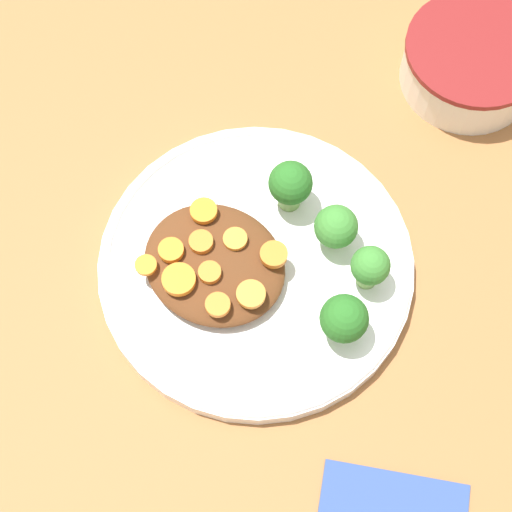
% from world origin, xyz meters
% --- Properties ---
extents(ground_plane, '(4.00, 4.00, 0.00)m').
position_xyz_m(ground_plane, '(0.00, 0.00, 0.00)').
color(ground_plane, '#9E6638').
extents(plate, '(0.27, 0.27, 0.02)m').
position_xyz_m(plate, '(0.00, 0.00, 0.01)').
color(plate, white).
rests_on(plate, ground_plane).
extents(dip_bowl, '(0.13, 0.13, 0.05)m').
position_xyz_m(dip_bowl, '(0.06, 0.28, 0.03)').
color(dip_bowl, white).
rests_on(dip_bowl, ground_plane).
extents(stew_mound, '(0.12, 0.11, 0.02)m').
position_xyz_m(stew_mound, '(-0.03, -0.02, 0.03)').
color(stew_mound, '#5B3319').
rests_on(stew_mound, plate).
extents(broccoli_floret_0, '(0.04, 0.04, 0.05)m').
position_xyz_m(broccoli_floret_0, '(0.04, 0.05, 0.05)').
color(broccoli_floret_0, '#7FA85B').
rests_on(broccoli_floret_0, plate).
extents(broccoli_floret_1, '(0.03, 0.03, 0.05)m').
position_xyz_m(broccoli_floret_1, '(0.09, 0.04, 0.05)').
color(broccoli_floret_1, '#759E51').
rests_on(broccoli_floret_1, plate).
extents(broccoli_floret_2, '(0.04, 0.04, 0.05)m').
position_xyz_m(broccoli_floret_2, '(-0.01, 0.06, 0.05)').
color(broccoli_floret_2, '#759E51').
rests_on(broccoli_floret_2, plate).
extents(broccoli_floret_3, '(0.04, 0.04, 0.05)m').
position_xyz_m(broccoli_floret_3, '(0.09, -0.01, 0.05)').
color(broccoli_floret_3, '#7FA85B').
rests_on(broccoli_floret_3, plate).
extents(carrot_slice_0, '(0.02, 0.02, 0.01)m').
position_xyz_m(carrot_slice_0, '(-0.06, -0.04, 0.04)').
color(carrot_slice_0, orange).
rests_on(carrot_slice_0, stew_mound).
extents(carrot_slice_1, '(0.02, 0.02, 0.00)m').
position_xyz_m(carrot_slice_1, '(-0.02, -0.00, 0.04)').
color(carrot_slice_1, orange).
rests_on(carrot_slice_1, stew_mound).
extents(carrot_slice_2, '(0.02, 0.02, 0.01)m').
position_xyz_m(carrot_slice_2, '(0.01, 0.01, 0.04)').
color(carrot_slice_2, orange).
rests_on(carrot_slice_2, stew_mound).
extents(carrot_slice_3, '(0.02, 0.02, 0.01)m').
position_xyz_m(carrot_slice_3, '(-0.06, 0.01, 0.04)').
color(carrot_slice_3, orange).
rests_on(carrot_slice_3, stew_mound).
extents(carrot_slice_4, '(0.02, 0.02, 0.01)m').
position_xyz_m(carrot_slice_4, '(-0.00, -0.06, 0.04)').
color(carrot_slice_4, orange).
rests_on(carrot_slice_4, stew_mound).
extents(carrot_slice_5, '(0.03, 0.03, 0.01)m').
position_xyz_m(carrot_slice_5, '(-0.04, -0.06, 0.04)').
color(carrot_slice_5, orange).
rests_on(carrot_slice_5, stew_mound).
extents(carrot_slice_6, '(0.02, 0.02, 0.01)m').
position_xyz_m(carrot_slice_6, '(0.02, -0.03, 0.04)').
color(carrot_slice_6, orange).
rests_on(carrot_slice_6, stew_mound).
extents(carrot_slice_7, '(0.02, 0.02, 0.01)m').
position_xyz_m(carrot_slice_7, '(-0.02, -0.04, 0.04)').
color(carrot_slice_7, orange).
rests_on(carrot_slice_7, stew_mound).
extents(carrot_slice_8, '(0.02, 0.02, 0.00)m').
position_xyz_m(carrot_slice_8, '(-0.07, -0.06, 0.04)').
color(carrot_slice_8, orange).
rests_on(carrot_slice_8, stew_mound).
extents(carrot_slice_9, '(0.02, 0.02, 0.01)m').
position_xyz_m(carrot_slice_9, '(-0.04, -0.02, 0.04)').
color(carrot_slice_9, orange).
rests_on(carrot_slice_9, stew_mound).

